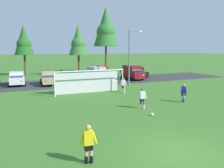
% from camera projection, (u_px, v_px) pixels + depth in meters
% --- Properties ---
extents(ground_plane, '(400.00, 400.00, 0.00)m').
position_uv_depth(ground_plane, '(84.00, 93.00, 23.65)').
color(ground_plane, '#3D7028').
extents(parking_lot_strip, '(52.00, 8.40, 0.01)m').
position_uv_depth(parking_lot_strip, '(67.00, 83.00, 31.09)').
color(parking_lot_strip, '#333335').
rests_on(parking_lot_strip, ground).
extents(soccer_ball, '(0.22, 0.22, 0.22)m').
position_uv_depth(soccer_ball, '(152.00, 114.00, 15.63)').
color(soccer_ball, white).
rests_on(soccer_ball, ground).
extents(soccer_goal, '(7.45, 2.05, 2.57)m').
position_uv_depth(soccer_goal, '(88.00, 81.00, 23.74)').
color(soccer_goal, white).
rests_on(soccer_goal, ground).
extents(referee, '(0.73, 0.28, 1.64)m').
position_uv_depth(referee, '(89.00, 144.00, 9.03)').
color(referee, tan).
rests_on(referee, ground).
extents(player_striker_near, '(0.33, 0.75, 1.64)m').
position_uv_depth(player_striker_near, '(184.00, 93.00, 19.58)').
color(player_striker_near, tan).
rests_on(player_striker_near, ground).
extents(player_midfield_center, '(0.70, 0.38, 1.64)m').
position_uv_depth(player_midfield_center, '(123.00, 85.00, 23.85)').
color(player_midfield_center, tan).
rests_on(player_midfield_center, ground).
extents(player_defender_far, '(0.72, 0.33, 1.64)m').
position_uv_depth(player_defender_far, '(142.00, 98.00, 17.49)').
color(player_defender_far, brown).
rests_on(player_defender_far, ground).
extents(parked_car_slot_left, '(2.09, 4.23, 1.72)m').
position_uv_depth(parked_car_slot_left, '(17.00, 78.00, 29.00)').
color(parked_car_slot_left, silver).
rests_on(parked_car_slot_left, ground).
extents(parked_car_slot_center_left, '(2.19, 4.28, 1.72)m').
position_uv_depth(parked_car_slot_center_left, '(48.00, 78.00, 29.32)').
color(parked_car_slot_center_left, tan).
rests_on(parked_car_slot_center_left, ground).
extents(parked_car_slot_center, '(2.10, 4.23, 1.72)m').
position_uv_depth(parked_car_slot_center, '(67.00, 76.00, 32.06)').
color(parked_car_slot_center, '#194C2D').
rests_on(parked_car_slot_center, ground).
extents(parked_car_slot_center_right, '(2.31, 4.69, 2.16)m').
position_uv_depth(parked_car_slot_center_right, '(97.00, 74.00, 32.01)').
color(parked_car_slot_center_right, '#B2B2BC').
rests_on(parked_car_slot_center_right, ground).
extents(parked_car_slot_right, '(2.15, 4.60, 2.16)m').
position_uv_depth(parked_car_slot_right, '(100.00, 72.00, 34.13)').
color(parked_car_slot_right, red).
rests_on(parked_car_slot_right, ground).
extents(parked_car_slot_far_right, '(2.27, 4.67, 2.16)m').
position_uv_depth(parked_car_slot_far_right, '(132.00, 72.00, 34.56)').
color(parked_car_slot_far_right, maroon).
rests_on(parked_car_slot_far_right, ground).
extents(parked_car_slot_end, '(2.27, 4.32, 1.72)m').
position_uv_depth(parked_car_slot_end, '(137.00, 72.00, 36.71)').
color(parked_car_slot_end, black).
rests_on(parked_car_slot_end, ground).
extents(tree_mid_left, '(3.29, 3.29, 8.78)m').
position_uv_depth(tree_mid_left, '(24.00, 41.00, 38.71)').
color(tree_mid_left, brown).
rests_on(tree_mid_left, ground).
extents(tree_center_back, '(3.29, 3.29, 8.78)m').
position_uv_depth(tree_center_back, '(78.00, 41.00, 38.14)').
color(tree_center_back, brown).
rests_on(tree_center_back, ground).
extents(tree_mid_right, '(4.69, 4.69, 12.50)m').
position_uv_depth(tree_mid_right, '(106.00, 28.00, 41.70)').
color(tree_mid_right, brown).
rests_on(tree_mid_right, ground).
extents(street_lamp, '(2.00, 0.32, 7.05)m').
position_uv_depth(street_lamp, '(130.00, 57.00, 28.57)').
color(street_lamp, slate).
rests_on(street_lamp, ground).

